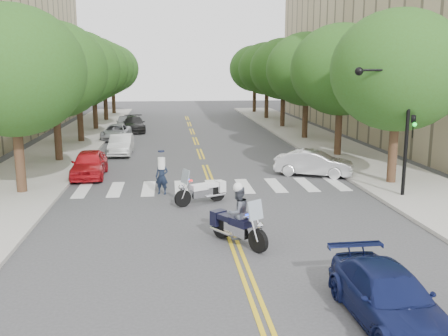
{
  "coord_description": "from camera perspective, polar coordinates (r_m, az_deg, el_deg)",
  "views": [
    {
      "loc": [
        -2.06,
        -16.99,
        5.72
      ],
      "look_at": [
        0.34,
        4.69,
        1.3
      ],
      "focal_mm": 40.0,
      "sensor_mm": 36.0,
      "label": 1
    }
  ],
  "objects": [
    {
      "name": "tree_l_5",
      "position": [
        63.35,
        -12.66,
        11.03
      ],
      "size": [
        6.4,
        6.4,
        8.45
      ],
      "color": "#382316",
      "rests_on": "ground"
    },
    {
      "name": "tree_l_2",
      "position": [
        39.57,
        -16.42,
        10.76
      ],
      "size": [
        6.4,
        6.4,
        8.45
      ],
      "color": "#382316",
      "rests_on": "ground"
    },
    {
      "name": "tree_r_1",
      "position": [
        32.84,
        13.24,
        10.87
      ],
      "size": [
        6.4,
        6.4,
        8.45
      ],
      "color": "#382316",
      "rests_on": "ground"
    },
    {
      "name": "ground",
      "position": [
        18.05,
        0.57,
        -7.02
      ],
      "size": [
        140.0,
        140.0,
        0.0
      ],
      "primitive_type": "plane",
      "color": "#38383A",
      "rests_on": "ground"
    },
    {
      "name": "tree_r_4",
      "position": [
        56.06,
        4.95,
        11.24
      ],
      "size": [
        6.4,
        6.4,
        8.45
      ],
      "color": "#382316",
      "rests_on": "ground"
    },
    {
      "name": "officer_standing",
      "position": [
        22.94,
        -7.12,
        -0.98
      ],
      "size": [
        0.69,
        0.56,
        1.63
      ],
      "primitive_type": "imported",
      "rotation": [
        0.0,
        0.0,
        -0.32
      ],
      "color": "black",
      "rests_on": "ground"
    },
    {
      "name": "tree_l_3",
      "position": [
        47.47,
        -14.75,
        10.88
      ],
      "size": [
        6.4,
        6.4,
        8.45
      ],
      "color": "#382316",
      "rests_on": "ground"
    },
    {
      "name": "parked_car_a",
      "position": [
        27.29,
        -15.14,
        0.47
      ],
      "size": [
        1.78,
        4.21,
        1.42
      ],
      "primitive_type": "imported",
      "rotation": [
        0.0,
        0.0,
        0.02
      ],
      "color": "red",
      "rests_on": "ground"
    },
    {
      "name": "tree_l_0",
      "position": [
        23.96,
        -23.04,
        10.16
      ],
      "size": [
        6.4,
        6.4,
        8.45
      ],
      "color": "#382316",
      "rests_on": "ground"
    },
    {
      "name": "parked_car_b",
      "position": [
        33.88,
        -11.67,
        2.64
      ],
      "size": [
        1.45,
        4.08,
        1.34
      ],
      "primitive_type": "imported",
      "rotation": [
        0.0,
        0.0,
        -0.01
      ],
      "color": "silver",
      "rests_on": "ground"
    },
    {
      "name": "sedan_blue",
      "position": [
        12.23,
        18.3,
        -13.83
      ],
      "size": [
        1.85,
        4.3,
        1.23
      ],
      "primitive_type": "imported",
      "rotation": [
        0.0,
        0.0,
        0.03
      ],
      "color": "#111948",
      "rests_on": "ground"
    },
    {
      "name": "tree_r_0",
      "position": [
        25.43,
        19.3,
        10.45
      ],
      "size": [
        6.4,
        6.4,
        8.45
      ],
      "color": "#382316",
      "rests_on": "ground"
    },
    {
      "name": "tree_l_1",
      "position": [
        31.72,
        -18.92,
        10.55
      ],
      "size": [
        6.4,
        6.4,
        8.45
      ],
      "color": "#382316",
      "rests_on": "ground"
    },
    {
      "name": "motorcycle_police",
      "position": [
        16.34,
        1.47,
        -5.59
      ],
      "size": [
        1.67,
        2.28,
        2.1
      ],
      "rotation": [
        0.0,
        0.0,
        3.73
      ],
      "color": "black",
      "rests_on": "ground"
    },
    {
      "name": "tree_r_3",
      "position": [
        48.23,
        6.83,
        11.17
      ],
      "size": [
        6.4,
        6.4,
        8.45
      ],
      "color": "#382316",
      "rests_on": "ground"
    },
    {
      "name": "parked_car_d",
      "position": [
        45.78,
        -10.25,
        4.96
      ],
      "size": [
        2.38,
        4.93,
        1.39
      ],
      "primitive_type": "imported",
      "rotation": [
        0.0,
        0.0,
        0.09
      ],
      "color": "black",
      "rests_on": "ground"
    },
    {
      "name": "tree_r_5",
      "position": [
        63.92,
        3.53,
        11.28
      ],
      "size": [
        6.4,
        6.4,
        8.45
      ],
      "color": "#382316",
      "rests_on": "ground"
    },
    {
      "name": "sidewalk_right",
      "position": [
        41.06,
        10.12,
        3.37
      ],
      "size": [
        5.0,
        60.0,
        0.15
      ],
      "primitive_type": "cube",
      "color": "#9E9991",
      "rests_on": "ground"
    },
    {
      "name": "traffic_signal_pole",
      "position": [
        22.79,
        19.22,
        5.79
      ],
      "size": [
        2.82,
        0.42,
        6.0
      ],
      "color": "black",
      "rests_on": "ground"
    },
    {
      "name": "convertible",
      "position": [
        27.09,
        10.22,
        0.55
      ],
      "size": [
        4.35,
        3.01,
        1.36
      ],
      "primitive_type": "imported",
      "rotation": [
        0.0,
        0.0,
        1.15
      ],
      "color": "silver",
      "rests_on": "ground"
    },
    {
      "name": "sidewalk_left",
      "position": [
        40.1,
        -16.97,
        2.86
      ],
      "size": [
        5.0,
        60.0,
        0.15
      ],
      "primitive_type": "cube",
      "color": "#9E9991",
      "rests_on": "ground"
    },
    {
      "name": "parked_car_c",
      "position": [
        41.03,
        -12.23,
        4.03
      ],
      "size": [
        2.27,
        4.47,
        1.21
      ],
      "primitive_type": "imported",
      "rotation": [
        0.0,
        0.0,
        -0.06
      ],
      "color": "#9FA1A7",
      "rests_on": "ground"
    },
    {
      "name": "tree_r_2",
      "position": [
        40.48,
        9.42,
        11.07
      ],
      "size": [
        6.4,
        6.4,
        8.45
      ],
      "color": "#382316",
      "rests_on": "ground"
    },
    {
      "name": "motorcycle_parked",
      "position": [
        21.31,
        -2.23,
        -2.6
      ],
      "size": [
        2.26,
        1.38,
        1.57
      ],
      "rotation": [
        0.0,
        0.0,
        2.05
      ],
      "color": "black",
      "rests_on": "ground"
    },
    {
      "name": "tree_l_4",
      "position": [
        55.4,
        -13.56,
        10.97
      ],
      "size": [
        6.4,
        6.4,
        8.45
      ],
      "color": "#382316",
      "rests_on": "ground"
    },
    {
      "name": "parked_car_e",
      "position": [
        47.75,
        -11.31,
        5.13
      ],
      "size": [
        1.74,
        3.89,
        1.3
      ],
      "primitive_type": "imported",
      "rotation": [
        0.0,
        0.0,
        0.05
      ],
      "color": "#A5A6AB",
      "rests_on": "ground"
    }
  ]
}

